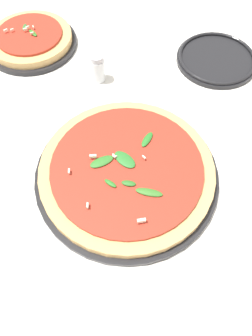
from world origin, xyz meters
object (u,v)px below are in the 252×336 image
Objects in this scene: pizza_personal_side at (29,40)px; side_plate_white at (215,59)px; shaker_pepper at (97,68)px; pizza_arugula_main at (126,172)px.

pizza_personal_side reaches higher than side_plate_white.
pizza_personal_side is at bearing 145.26° from shaker_pepper.
side_plate_white is (0.45, -0.06, -0.01)m from pizza_personal_side.
side_plate_white is 2.86× the size of shaker_pepper.
side_plate_white is at bearing -7.45° from pizza_personal_side.
pizza_personal_side is (-0.24, 0.38, -0.00)m from pizza_arugula_main.
side_plate_white is at bearing 12.07° from shaker_pepper.
shaker_pepper reaches higher than pizza_arugula_main.
pizza_arugula_main is 1.54× the size of pizza_personal_side.
pizza_personal_side is 3.35× the size of shaker_pepper.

